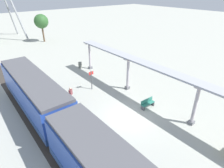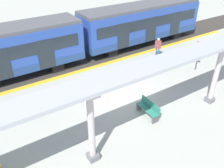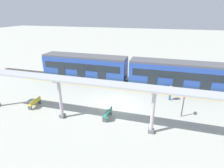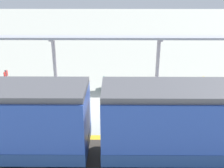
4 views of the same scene
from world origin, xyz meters
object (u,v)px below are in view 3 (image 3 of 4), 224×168
object	(u,v)px
canopy_pillar_third	(153,112)
train_far_carriage	(178,75)
bench_near_end	(108,114)
bench_mid_platform	(35,103)
passenger_waiting_near_edge	(171,91)
canopy_pillar_second	(60,99)
platform_info_sign	(183,103)
train_near_carriage	(85,67)

from	to	relation	value
canopy_pillar_third	train_far_carriage	bearing A→B (deg)	166.45
train_far_carriage	bench_near_end	distance (m)	10.41
train_far_carriage	bench_near_end	size ratio (longest dim) A/B	7.52
bench_mid_platform	canopy_pillar_third	bearing A→B (deg)	85.15
canopy_pillar_third	bench_near_end	xyz separation A→B (m)	(-1.01, -3.85, -1.42)
canopy_pillar_third	bench_mid_platform	xyz separation A→B (m)	(-0.97, -11.48, -1.42)
bench_mid_platform	passenger_waiting_near_edge	xyz separation A→B (m)	(-5.24, 12.95, 0.59)
canopy_pillar_second	bench_near_end	bearing A→B (deg)	104.16
bench_near_end	passenger_waiting_near_edge	xyz separation A→B (m)	(-5.21, 5.32, 0.59)
canopy_pillar_third	platform_info_sign	bearing A→B (deg)	141.85
train_near_carriage	canopy_pillar_second	distance (m)	9.51
platform_info_sign	passenger_waiting_near_edge	size ratio (longest dim) A/B	1.33
train_far_carriage	train_near_carriage	bearing A→B (deg)	-90.00
bench_near_end	bench_mid_platform	size ratio (longest dim) A/B	1.01
train_far_carriage	bench_mid_platform	distance (m)	16.13
train_far_carriage	passenger_waiting_near_edge	distance (m)	3.30
train_near_carriage	passenger_waiting_near_edge	xyz separation A→B (m)	(3.11, 11.19, -0.79)
passenger_waiting_near_edge	canopy_pillar_second	bearing A→B (deg)	-56.29
passenger_waiting_near_edge	bench_mid_platform	bearing A→B (deg)	-67.95
train_near_carriage	canopy_pillar_third	xyz separation A→B (m)	(9.33, 9.72, 0.04)
canopy_pillar_third	bench_near_end	world-z (taller)	canopy_pillar_third
passenger_waiting_near_edge	train_near_carriage	bearing A→B (deg)	-105.54
train_near_carriage	canopy_pillar_second	xyz separation A→B (m)	(9.33, 1.87, 0.04)
canopy_pillar_third	passenger_waiting_near_edge	world-z (taller)	canopy_pillar_third
train_near_carriage	passenger_waiting_near_edge	size ratio (longest dim) A/B	6.89
canopy_pillar_third	platform_info_sign	xyz separation A→B (m)	(-3.14, 2.46, -0.53)
canopy_pillar_third	passenger_waiting_near_edge	size ratio (longest dim) A/B	2.22
bench_near_end	train_far_carriage	bearing A→B (deg)	143.75
bench_mid_platform	passenger_waiting_near_edge	size ratio (longest dim) A/B	0.91
canopy_pillar_second	train_near_carriage	bearing A→B (deg)	-168.69
train_far_carriage	bench_mid_platform	xyz separation A→B (m)	(8.36, -13.73, -1.38)
train_near_carriage	canopy_pillar_second	world-z (taller)	canopy_pillar_second
train_near_carriage	bench_near_end	world-z (taller)	train_near_carriage
canopy_pillar_third	bench_mid_platform	size ratio (longest dim) A/B	2.44
train_far_carriage	canopy_pillar_third	xyz separation A→B (m)	(9.33, -2.25, 0.04)
platform_info_sign	train_near_carriage	bearing A→B (deg)	-116.95
canopy_pillar_second	passenger_waiting_near_edge	distance (m)	11.24
canopy_pillar_third	bench_near_end	bearing A→B (deg)	-104.66
train_far_carriage	canopy_pillar_second	xyz separation A→B (m)	(9.33, -10.10, 0.04)
bench_mid_platform	canopy_pillar_second	bearing A→B (deg)	74.97
train_far_carriage	canopy_pillar_second	size ratio (longest dim) A/B	3.10
bench_near_end	train_near_carriage	bearing A→B (deg)	-144.84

